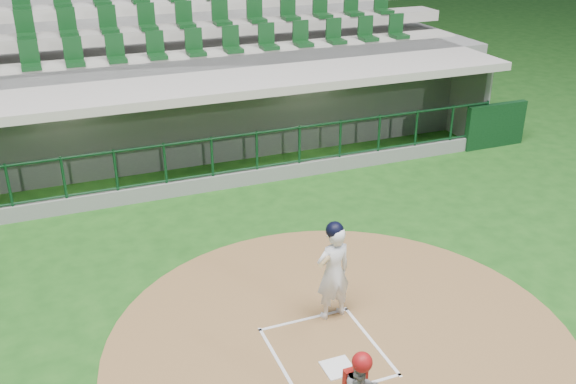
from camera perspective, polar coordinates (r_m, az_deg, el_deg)
name	(u,v)px	position (r m, az deg, el deg)	size (l,w,h in m)	color
ground	(318,340)	(10.10, 2.70, -13.04)	(120.00, 120.00, 0.00)	#194B15
dirt_circle	(342,343)	(10.06, 4.78, -13.25)	(7.20, 7.20, 0.01)	brown
home_plate	(338,368)	(9.60, 4.47, -15.31)	(0.43, 0.43, 0.02)	white
batter_box_chalk	(326,351)	(9.88, 3.44, -13.95)	(1.55, 1.80, 0.01)	white
dugout_structure	(192,126)	(16.29, -8.56, 5.85)	(16.40, 3.70, 3.00)	slate
seating_deck	(165,78)	(19.05, -10.87, 9.94)	(17.00, 6.72, 5.15)	slate
batter	(333,270)	(10.14, 4.04, -6.94)	(0.86, 0.87, 1.70)	white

